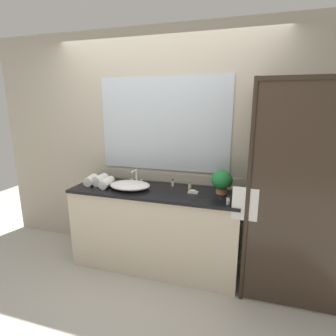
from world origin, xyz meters
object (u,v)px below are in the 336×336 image
rolled_towel_near_edge (91,180)px  faucet (136,179)px  potted_plant (222,181)px  amenity_bottle_body_wash (190,186)px  amenity_bottle_lotion (228,200)px  amenity_bottle_shampoo (173,183)px  rolled_towel_middle (100,180)px  sink_basin (130,185)px  rolled_towel_far_edge (107,183)px  soap_dish (193,192)px

rolled_towel_near_edge → faucet: bearing=17.3°
potted_plant → amenity_bottle_body_wash: potted_plant is taller
amenity_bottle_lotion → amenity_bottle_shampoo: amenity_bottle_lotion is taller
amenity_bottle_shampoo → rolled_towel_middle: (-0.80, -0.18, 0.02)m
sink_basin → rolled_towel_far_edge: 0.27m
amenity_bottle_shampoo → rolled_towel_middle: rolled_towel_middle is taller
rolled_towel_near_edge → rolled_towel_middle: bearing=10.8°
sink_basin → amenity_bottle_lotion: amenity_bottle_lotion is taller
faucet → amenity_bottle_body_wash: 0.63m
amenity_bottle_shampoo → rolled_towel_near_edge: size_ratio=0.38×
faucet → amenity_bottle_lotion: (1.05, -0.33, -0.02)m
potted_plant → rolled_towel_far_edge: size_ratio=0.98×
amenity_bottle_body_wash → rolled_towel_middle: (-1.01, -0.10, 0.01)m
potted_plant → soap_dish: size_ratio=2.39×
sink_basin → rolled_towel_middle: 0.38m
rolled_towel_far_edge → rolled_towel_middle: bearing=155.3°
amenity_bottle_shampoo → amenity_bottle_body_wash: (0.21, -0.08, 0.00)m
faucet → amenity_bottle_lotion: 1.10m
soap_dish → rolled_towel_near_edge: bearing=-178.1°
potted_plant → amenity_bottle_shampoo: bearing=170.5°
potted_plant → rolled_towel_middle: potted_plant is taller
rolled_towel_near_edge → amenity_bottle_body_wash: bearing=6.0°
sink_basin → rolled_towel_near_edge: (-0.49, 0.02, 0.01)m
soap_dish → rolled_towel_far_edge: bearing=-175.9°
amenity_bottle_lotion → amenity_bottle_shampoo: (-0.63, 0.38, -0.00)m
amenity_bottle_shampoo → rolled_towel_near_edge: (-0.91, -0.20, 0.01)m
potted_plant → amenity_bottle_body_wash: (-0.33, 0.01, -0.09)m
rolled_towel_far_edge → amenity_bottle_body_wash: bearing=9.3°
sink_basin → potted_plant: (0.96, 0.13, 0.09)m
amenity_bottle_body_wash → rolled_towel_far_edge: bearing=-170.7°
faucet → amenity_bottle_shampoo: size_ratio=2.21×
rolled_towel_near_edge → rolled_towel_far_edge: (0.22, -0.03, -0.00)m
faucet → soap_dish: 0.69m
amenity_bottle_shampoo → rolled_towel_far_edge: bearing=-161.4°
soap_dish → potted_plant: bearing=14.5°
sink_basin → rolled_towel_far_edge: size_ratio=1.83×
amenity_bottle_body_wash → amenity_bottle_shampoo: bearing=158.1°
sink_basin → rolled_towel_far_edge: (-0.27, -0.01, 0.01)m
sink_basin → soap_dish: 0.68m
soap_dish → amenity_bottle_lotion: 0.43m
potted_plant → amenity_bottle_shampoo: 0.56m
sink_basin → potted_plant: bearing=7.5°
amenity_bottle_lotion → rolled_towel_far_edge: (-1.32, 0.15, 0.01)m
amenity_bottle_body_wash → rolled_towel_far_edge: rolled_towel_far_edge is taller
amenity_bottle_shampoo → rolled_towel_middle: 0.82m
faucet → amenity_bottle_body_wash: size_ratio=1.96×
amenity_bottle_shampoo → rolled_towel_near_edge: bearing=-167.4°
rolled_towel_near_edge → rolled_towel_middle: rolled_towel_middle is taller
amenity_bottle_shampoo → rolled_towel_middle: bearing=-167.2°
amenity_bottle_lotion → rolled_towel_near_edge: bearing=173.3°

